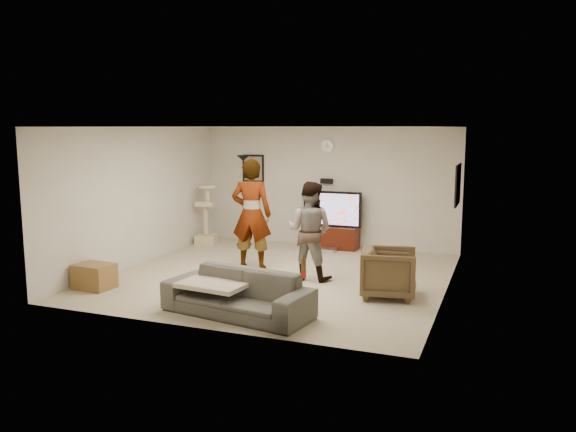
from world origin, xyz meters
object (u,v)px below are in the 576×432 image
(tv_stand, at_px, (332,237))
(sofa, at_px, (237,293))
(cat_tree, at_px, (206,214))
(floor_lamp, at_px, (244,201))
(tv, at_px, (332,209))
(person_left, at_px, (251,214))
(beer_bottle, at_px, (304,269))
(armchair, at_px, (389,273))
(side_table, at_px, (94,276))
(person_right, at_px, (310,231))

(tv_stand, height_order, sofa, sofa)
(cat_tree, bearing_deg, floor_lamp, 12.77)
(tv, bearing_deg, person_left, -110.75)
(tv_stand, relative_size, cat_tree, 0.85)
(cat_tree, bearing_deg, beer_bottle, -47.86)
(armchair, distance_m, side_table, 4.54)
(floor_lamp, height_order, person_right, floor_lamp)
(armchair, bearing_deg, tv, 20.95)
(person_right, xyz_separation_m, beer_bottle, (0.64, -2.11, -0.09))
(person_left, height_order, person_right, person_left)
(tv, bearing_deg, cat_tree, -168.14)
(tv_stand, height_order, armchair, armchair)
(person_right, bearing_deg, sofa, 85.96)
(sofa, xyz_separation_m, armchair, (1.73, 1.56, 0.07))
(tv_stand, xyz_separation_m, cat_tree, (-2.66, -0.56, 0.42))
(floor_lamp, xyz_separation_m, armchair, (3.64, -2.68, -0.59))
(side_table, bearing_deg, person_right, 30.72)
(armchair, bearing_deg, sofa, 122.66)
(side_table, bearing_deg, cat_tree, 91.19)
(sofa, bearing_deg, floor_lamp, 123.58)
(person_right, height_order, armchair, person_right)
(cat_tree, relative_size, armchair, 1.63)
(tv, distance_m, floor_lamp, 1.89)
(tv, bearing_deg, tv_stand, 0.00)
(floor_lamp, xyz_separation_m, sofa, (1.91, -4.24, -0.66))
(person_right, bearing_deg, person_left, -10.72)
(tv, xyz_separation_m, armchair, (1.79, -3.05, -0.46))
(person_right, xyz_separation_m, sofa, (-0.30, -2.11, -0.52))
(sofa, bearing_deg, armchair, 51.41)
(armchair, bearing_deg, person_left, 62.37)
(floor_lamp, height_order, person_left, person_left)
(beer_bottle, bearing_deg, person_left, 127.12)
(person_left, relative_size, armchair, 2.45)
(tv, distance_m, side_table, 5.02)
(sofa, relative_size, armchair, 2.55)
(tv_stand, height_order, floor_lamp, floor_lamp)
(tv, height_order, person_left, person_left)
(sofa, height_order, armchair, armchair)
(armchair, bearing_deg, tv_stand, 20.95)
(tv_stand, bearing_deg, armchair, -59.59)
(floor_lamp, relative_size, sofa, 0.94)
(tv_stand, distance_m, armchair, 3.54)
(sofa, height_order, side_table, sofa)
(floor_lamp, xyz_separation_m, person_left, (1.02, -1.82, 0.02))
(tv, xyz_separation_m, cat_tree, (-2.66, -0.56, -0.18))
(floor_lamp, height_order, beer_bottle, floor_lamp)
(person_right, xyz_separation_m, side_table, (-2.95, -1.75, -0.62))
(person_right, bearing_deg, tv, -77.79)
(person_left, distance_m, armchair, 2.83)
(floor_lamp, relative_size, beer_bottle, 7.64)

